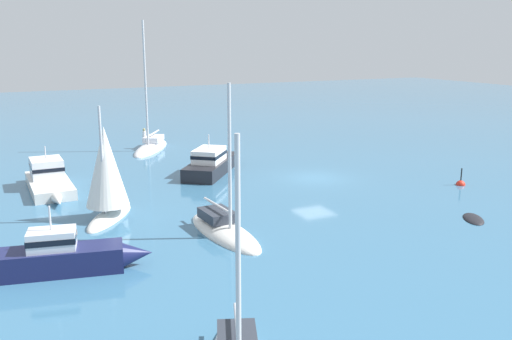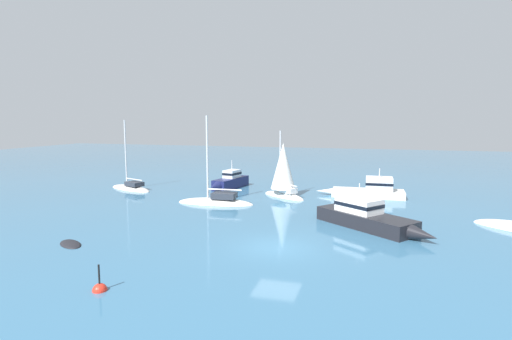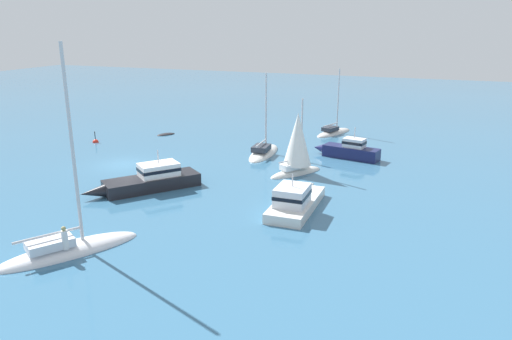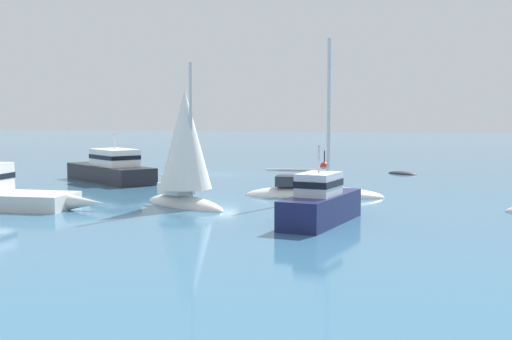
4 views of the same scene
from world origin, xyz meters
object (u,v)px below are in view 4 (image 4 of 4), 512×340
at_px(channel_buoy, 324,166).
at_px(sailboat_1, 185,155).
at_px(ketch, 313,194).
at_px(powerboat, 324,203).
at_px(dinghy, 402,174).
at_px(motor_cruiser, 109,169).

bearing_deg(channel_buoy, sailboat_1, 82.52).
distance_m(ketch, powerboat, 7.75).
bearing_deg(sailboat_1, powerboat, 9.60).
xyz_separation_m(ketch, dinghy, (-3.81, -12.82, -0.13)).
relative_size(ketch, powerboat, 1.25).
relative_size(ketch, motor_cruiser, 1.03).
bearing_deg(dinghy, ketch, 106.72).
bearing_deg(powerboat, dinghy, 5.39).
distance_m(dinghy, motor_cruiser, 18.35).
xyz_separation_m(powerboat, sailboat_1, (6.37, -2.93, 1.48)).
distance_m(powerboat, sailboat_1, 7.16).
distance_m(ketch, channel_buoy, 17.79).
relative_size(dinghy, motor_cruiser, 0.30).
height_order(dinghy, channel_buoy, channel_buoy).
xyz_separation_m(dinghy, channel_buoy, (5.67, -4.87, 0.02)).
xyz_separation_m(ketch, channel_buoy, (1.87, -17.69, -0.11)).
relative_size(sailboat_1, channel_buoy, 4.57).
relative_size(powerboat, motor_cruiser, 0.83).
height_order(motor_cruiser, channel_buoy, motor_cruiser).
relative_size(powerboat, channel_buoy, 4.43).
bearing_deg(channel_buoy, ketch, 96.02).
distance_m(powerboat, motor_cruiser, 18.31).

